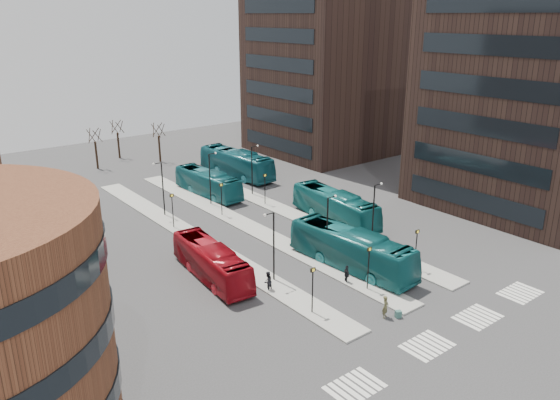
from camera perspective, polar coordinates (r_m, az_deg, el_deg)
ground at (r=38.70m, az=20.94°, el=-16.11°), size 160.00×160.00×0.00m
island_left at (r=55.44m, az=-8.74°, el=-3.98°), size 2.50×45.00×0.15m
island_mid at (r=58.36m, az=-3.63°, el=-2.60°), size 2.50×45.00×0.15m
island_right at (r=61.72m, az=0.95°, el=-1.35°), size 2.50×45.00×0.15m
suitcase at (r=42.29m, az=12.25°, el=-11.58°), size 0.53×0.48×0.54m
red_bus at (r=46.88m, az=-7.18°, el=-6.39°), size 3.55×11.01×3.01m
teal_bus_a at (r=48.56m, az=7.48°, el=-5.14°), size 3.88×12.89×3.54m
teal_bus_b at (r=68.13m, az=-7.53°, el=1.78°), size 3.25×11.38×3.13m
teal_bus_c at (r=59.22m, az=5.77°, el=-0.67°), size 3.85×12.30×3.37m
teal_bus_d at (r=75.83m, az=-4.59°, el=3.86°), size 3.98×13.41×3.68m
traveller at (r=41.81m, az=10.96°, el=-10.90°), size 0.76×0.64×1.76m
commuter_a at (r=44.69m, az=-1.29°, el=-8.50°), size 0.95×0.81×1.70m
commuter_b at (r=46.24m, az=6.98°, el=-7.74°), size 0.69×1.01×1.59m
commuter_c at (r=50.33m, az=8.04°, el=-5.48°), size 0.62×1.05×1.60m
crosswalk_stripes at (r=41.66m, az=17.48°, el=-12.99°), size 22.35×2.40×0.01m
tower_near at (r=68.31m, az=25.25°, el=11.75°), size 20.12×20.00×30.00m
tower_far at (r=89.00m, az=4.99°, el=14.67°), size 20.12×20.00×30.00m
sign_poles at (r=52.04m, az=0.36°, el=-2.53°), size 12.45×22.12×3.65m
lamp_posts at (r=55.97m, az=-2.00°, el=0.29°), size 14.04×20.24×6.12m
bare_trees at (r=85.67m, az=-15.91°, el=5.55°), size 10.97×8.14×5.90m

